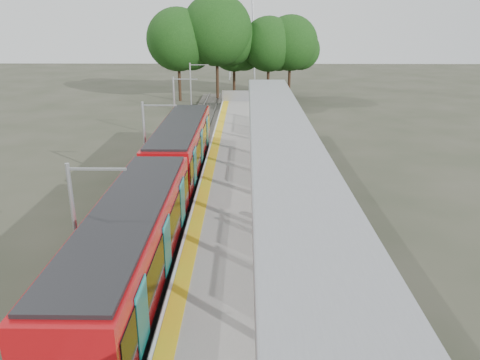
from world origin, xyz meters
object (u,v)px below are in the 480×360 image
object	(u,v)px
train	(163,183)
info_pillar_far	(266,185)
bench_mid	(298,192)
bench_far	(281,125)
info_pillar_near	(285,228)
bench_near	(344,331)
litter_bin	(281,217)

from	to	relation	value
train	info_pillar_far	size ratio (longest dim) A/B	16.35
bench_mid	bench_far	bearing A→B (deg)	96.07
info_pillar_near	bench_near	bearing A→B (deg)	-83.35
bench_far	info_pillar_far	distance (m)	15.21
info_pillar_near	info_pillar_far	bearing A→B (deg)	92.02
bench_near	info_pillar_near	bearing A→B (deg)	76.87
info_pillar_near	info_pillar_far	xyz separation A→B (m)	(-0.57, 5.40, -0.01)
info_pillar_far	litter_bin	distance (m)	3.67
train	info_pillar_near	distance (m)	7.56
info_pillar_near	bench_mid	bearing A→B (deg)	73.65
bench_mid	info_pillar_near	xyz separation A→B (m)	(-1.08, -4.91, 0.26)
bench_far	litter_bin	world-z (taller)	bench_far
info_pillar_near	litter_bin	size ratio (longest dim) A/B	1.78
bench_near	litter_bin	bearing A→B (deg)	74.93
bench_near	info_pillar_near	world-z (taller)	info_pillar_near
bench_near	bench_far	world-z (taller)	bench_far
bench_far	info_pillar_near	xyz separation A→B (m)	(-1.21, -20.50, 0.16)
info_pillar_near	info_pillar_far	distance (m)	5.43
litter_bin	train	bearing A→B (deg)	153.20
train	info_pillar_far	distance (m)	5.37
bench_mid	train	bearing A→B (deg)	-171.92
bench_near	info_pillar_far	bearing A→B (deg)	74.76
bench_far	info_pillar_far	size ratio (longest dim) A/B	0.99
train	litter_bin	distance (m)	6.57
info_pillar_near	train	bearing A→B (deg)	137.24
bench_far	litter_bin	distance (m)	18.77
bench_far	info_pillar_far	xyz separation A→B (m)	(-1.78, -15.10, 0.15)
bench_near	litter_bin	world-z (taller)	litter_bin
bench_near	bench_far	bearing A→B (deg)	66.19
bench_mid	litter_bin	bearing A→B (deg)	-103.18
train	bench_far	size ratio (longest dim) A/B	16.60
bench_near	info_pillar_far	xyz separation A→B (m)	(-1.77, 11.78, 0.24)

